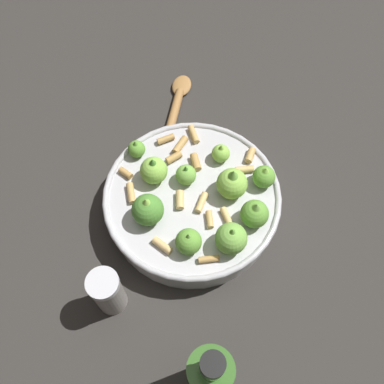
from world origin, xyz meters
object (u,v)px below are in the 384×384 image
object	(u,v)px
cooking_pan	(193,201)
olive_oil_bottle	(209,377)
wooden_spoon	(173,116)
pepper_shaker	(108,292)

from	to	relation	value
cooking_pan	olive_oil_bottle	bearing A→B (deg)	164.74
wooden_spoon	cooking_pan	bearing A→B (deg)	171.81
pepper_shaker	olive_oil_bottle	size ratio (longest dim) A/B	0.47
olive_oil_bottle	wooden_spoon	distance (m)	0.46
cooking_pan	wooden_spoon	world-z (taller)	cooking_pan
olive_oil_bottle	wooden_spoon	size ratio (longest dim) A/B	0.95
cooking_pan	pepper_shaker	bearing A→B (deg)	122.09
pepper_shaker	wooden_spoon	bearing A→B (deg)	-32.88
cooking_pan	wooden_spoon	xyz separation A→B (m)	(0.19, -0.03, -0.03)
cooking_pan	wooden_spoon	size ratio (longest dim) A/B	1.29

